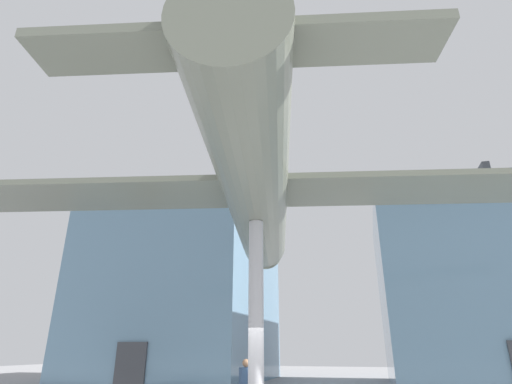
# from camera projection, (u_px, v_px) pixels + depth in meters

# --- Properties ---
(glass_pavilion_left) EXTENTS (11.27, 11.74, 10.91)m
(glass_pavilion_left) POSITION_uv_depth(u_px,v_px,m) (183.00, 300.00, 27.94)
(glass_pavilion_left) COLOR #60849E
(glass_pavilion_left) RESTS_ON ground_plane
(glass_pavilion_right) EXTENTS (11.27, 11.74, 10.91)m
(glass_pavilion_right) POSITION_uv_depth(u_px,v_px,m) (482.00, 290.00, 23.26)
(glass_pavilion_right) COLOR #60849E
(glass_pavilion_right) RESTS_ON ground_plane
(support_pylon_central) EXTENTS (0.43, 0.43, 5.53)m
(support_pylon_central) POSITION_uv_depth(u_px,v_px,m) (256.00, 318.00, 11.00)
(support_pylon_central) COLOR #B7B7BC
(support_pylon_central) RESTS_ON ground_plane
(suspended_airplane) EXTENTS (21.45, 16.05, 3.52)m
(suspended_airplane) POSITION_uv_depth(u_px,v_px,m) (257.00, 195.00, 12.64)
(suspended_airplane) COLOR slate
(suspended_airplane) RESTS_ON support_pylon_central
(visitor_person) EXTENTS (0.44, 0.44, 1.66)m
(visitor_person) POSITION_uv_depth(u_px,v_px,m) (246.00, 383.00, 12.56)
(visitor_person) COLOR #4C4238
(visitor_person) RESTS_ON ground_plane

